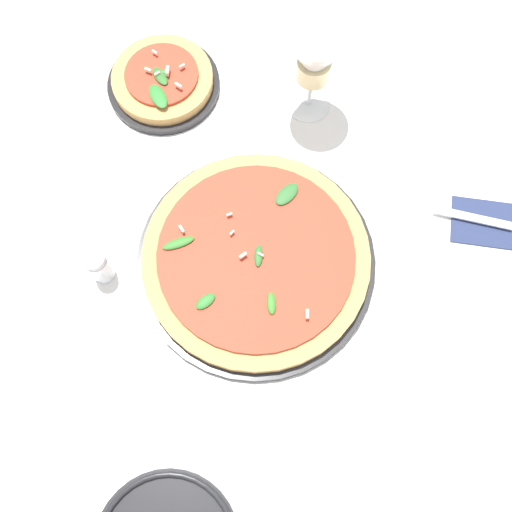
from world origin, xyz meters
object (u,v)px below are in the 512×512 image
(wine_glass, at_px, (315,59))
(fork, at_px, (496,223))
(pizza_personal_side, at_px, (163,81))
(shaker_pepper, at_px, (99,266))
(pizza_arugula_main, at_px, (256,259))

(wine_glass, xyz_separation_m, fork, (0.23, -0.25, -0.10))
(wine_glass, bearing_deg, fork, -48.31)
(pizza_personal_side, height_order, wine_glass, wine_glass)
(pizza_personal_side, bearing_deg, shaker_pepper, -113.14)
(wine_glass, distance_m, fork, 0.36)
(pizza_personal_side, distance_m, fork, 0.56)
(pizza_arugula_main, distance_m, pizza_personal_side, 0.33)
(fork, xyz_separation_m, shaker_pepper, (-0.58, 0.03, 0.03))
(wine_glass, bearing_deg, pizza_arugula_main, -117.93)
(wine_glass, relative_size, shaker_pepper, 2.50)
(pizza_arugula_main, height_order, wine_glass, wine_glass)
(pizza_arugula_main, relative_size, fork, 1.95)
(fork, bearing_deg, pizza_personal_side, 168.18)
(fork, bearing_deg, wine_glass, 156.06)
(pizza_arugula_main, xyz_separation_m, shaker_pepper, (-0.22, 0.02, 0.02))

